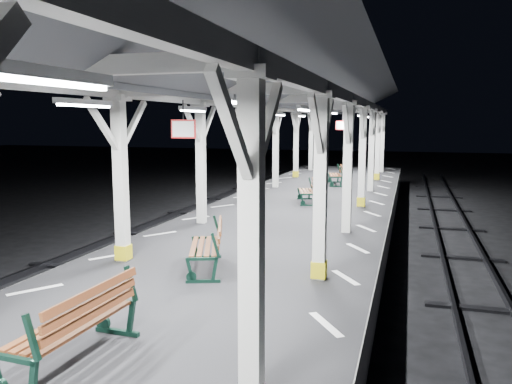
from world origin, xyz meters
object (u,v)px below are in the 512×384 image
at_px(bench_mid, 210,245).
at_px(bench_far, 309,190).
at_px(bench_near, 79,323).
at_px(bench_extra, 337,174).

xyz_separation_m(bench_mid, bench_far, (0.26, 8.41, -0.05)).
bearing_deg(bench_mid, bench_near, -110.40).
relative_size(bench_mid, bench_extra, 1.04).
bearing_deg(bench_far, bench_extra, 70.85).
bearing_deg(bench_near, bench_extra, 90.20).
relative_size(bench_far, bench_extra, 0.93).
height_order(bench_near, bench_extra, bench_near).
relative_size(bench_mid, bench_far, 1.12).
bearing_deg(bench_extra, bench_near, -103.95).
distance_m(bench_near, bench_extra, 17.65).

